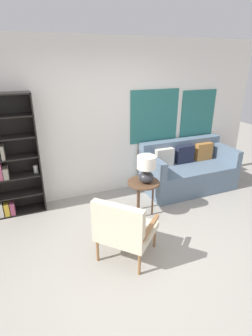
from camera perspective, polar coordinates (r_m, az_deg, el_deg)
ground_plane at (r=3.52m, az=5.28°, el=-19.37°), size 14.00×14.00×0.00m
wall_back at (r=4.62m, az=-5.37°, el=10.10°), size 6.40×0.08×2.70m
armchair at (r=3.22m, az=-0.64°, el=-12.87°), size 0.89×0.89×0.86m
couch at (r=5.21m, az=13.11°, el=-0.50°), size 1.72×0.86×0.90m
side_table at (r=4.12m, az=3.83°, el=-3.87°), size 0.50×0.50×0.58m
table_lamp at (r=3.97m, az=4.46°, el=0.00°), size 0.29×0.29×0.43m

